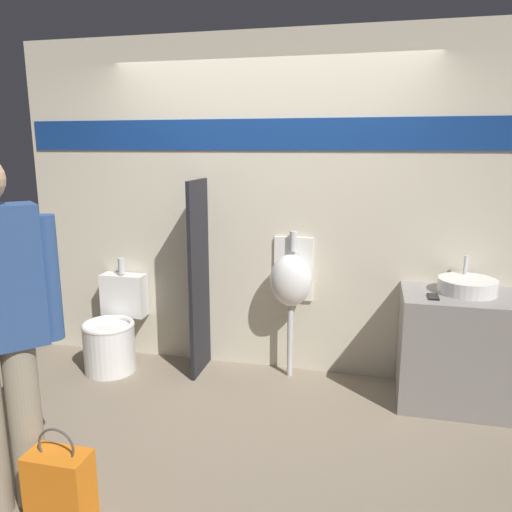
{
  "coord_description": "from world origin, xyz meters",
  "views": [
    {
      "loc": [
        0.82,
        -3.32,
        1.85
      ],
      "look_at": [
        0.0,
        0.17,
        1.05
      ],
      "focal_mm": 35.0,
      "sensor_mm": 36.0,
      "label": 1
    }
  ],
  "objects_px": {
    "urinal_near_counter": "(291,281)",
    "sink_basin": "(467,286)",
    "shopping_bag": "(60,487)",
    "cell_phone": "(433,297)",
    "toilet": "(113,334)"
  },
  "relations": [
    {
      "from": "cell_phone",
      "to": "urinal_near_counter",
      "type": "bearing_deg",
      "value": 164.95
    },
    {
      "from": "shopping_bag",
      "to": "cell_phone",
      "type": "bearing_deg",
      "value": 40.49
    },
    {
      "from": "sink_basin",
      "to": "urinal_near_counter",
      "type": "xyz_separation_m",
      "value": [
        -1.28,
        0.1,
        -0.07
      ]
    },
    {
      "from": "cell_phone",
      "to": "toilet",
      "type": "bearing_deg",
      "value": 177.99
    },
    {
      "from": "urinal_near_counter",
      "to": "shopping_bag",
      "type": "relative_size",
      "value": 2.3
    },
    {
      "from": "cell_phone",
      "to": "urinal_near_counter",
      "type": "relative_size",
      "value": 0.12
    },
    {
      "from": "cell_phone",
      "to": "shopping_bag",
      "type": "xyz_separation_m",
      "value": [
        -1.88,
        -1.6,
        -0.63
      ]
    },
    {
      "from": "toilet",
      "to": "cell_phone",
      "type": "bearing_deg",
      "value": -2.01
    },
    {
      "from": "sink_basin",
      "to": "shopping_bag",
      "type": "relative_size",
      "value": 0.78
    },
    {
      "from": "cell_phone",
      "to": "shopping_bag",
      "type": "relative_size",
      "value": 0.27
    },
    {
      "from": "urinal_near_counter",
      "to": "sink_basin",
      "type": "bearing_deg",
      "value": -4.58
    },
    {
      "from": "urinal_near_counter",
      "to": "toilet",
      "type": "xyz_separation_m",
      "value": [
        -1.48,
        -0.19,
        -0.5
      ]
    },
    {
      "from": "cell_phone",
      "to": "urinal_near_counter",
      "type": "xyz_separation_m",
      "value": [
        -1.04,
        0.28,
        -0.02
      ]
    },
    {
      "from": "toilet",
      "to": "shopping_bag",
      "type": "bearing_deg",
      "value": -69.35
    },
    {
      "from": "urinal_near_counter",
      "to": "toilet",
      "type": "bearing_deg",
      "value": -172.67
    }
  ]
}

